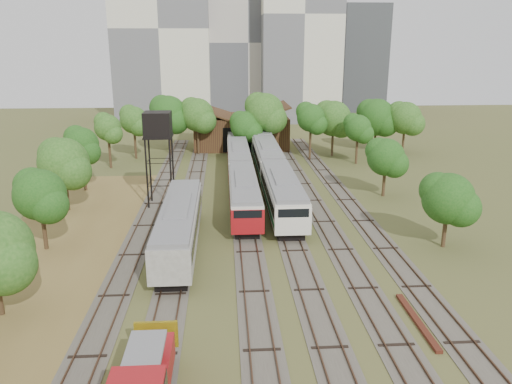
{
  "coord_description": "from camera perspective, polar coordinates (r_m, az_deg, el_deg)",
  "views": [
    {
      "loc": [
        -3.99,
        -29.33,
        17.03
      ],
      "look_at": [
        -0.76,
        20.49,
        2.5
      ],
      "focal_mm": 35.0,
      "sensor_mm": 36.0,
      "label": 1
    }
  ],
  "objects": [
    {
      "name": "railcar_green_set",
      "position": [
        69.15,
        1.35,
        3.81
      ],
      "size": [
        3.31,
        52.08,
        4.1
      ],
      "color": "black",
      "rests_on": "ground"
    },
    {
      "name": "tower_left",
      "position": [
        125.18,
        -10.65,
        17.78
      ],
      "size": [
        22.0,
        16.0,
        42.0
      ],
      "primitive_type": "cube",
      "color": "beige",
      "rests_on": "ground"
    },
    {
      "name": "tower_right",
      "position": [
        122.85,
        5.0,
        19.42
      ],
      "size": [
        18.0,
        16.0,
        48.0
      ],
      "primitive_type": "cube",
      "color": "beige",
      "rests_on": "ground"
    },
    {
      "name": "tower_far_right",
      "position": [
        144.44,
        11.94,
        14.69
      ],
      "size": [
        12.0,
        12.0,
        28.0
      ],
      "primitive_type": "cube",
      "color": "#393D40",
      "rests_on": "ground"
    },
    {
      "name": "tree_band_far",
      "position": [
        81.49,
        2.68,
        8.57
      ],
      "size": [
        48.41,
        10.88,
        10.07
      ],
      "color": "#382616",
      "rests_on": "ground"
    },
    {
      "name": "old_grey_coach",
      "position": [
        43.91,
        -8.75,
        -3.79
      ],
      "size": [
        3.17,
        18.0,
        3.93
      ],
      "color": "black",
      "rests_on": "ground"
    },
    {
      "name": "rail_pile_far",
      "position": [
        34.67,
        17.94,
        -13.85
      ],
      "size": [
        0.43,
        6.91,
        0.22
      ],
      "primitive_type": "cube",
      "color": "#512317",
      "rests_on": "ground"
    },
    {
      "name": "tower_centre",
      "position": [
        129.47,
        -1.1,
        16.65
      ],
      "size": [
        20.0,
        18.0,
        36.0
      ],
      "primitive_type": "cube",
      "color": "#B7AFA6",
      "rests_on": "ground"
    },
    {
      "name": "dry_grass_patch",
      "position": [
        43.35,
        -22.47,
        -8.19
      ],
      "size": [
        14.0,
        60.0,
        0.04
      ],
      "primitive_type": "cube",
      "color": "brown",
      "rests_on": "ground"
    },
    {
      "name": "maintenance_shed",
      "position": [
        88.49,
        -1.74,
        7.04
      ],
      "size": [
        16.45,
        11.55,
        7.58
      ],
      "color": "#361D13",
      "rests_on": "ground"
    },
    {
      "name": "ground",
      "position": [
        34.15,
        3.6,
        -13.72
      ],
      "size": [
        240.0,
        240.0,
        0.0
      ],
      "primitive_type": "plane",
      "color": "#475123",
      "rests_on": "ground"
    },
    {
      "name": "tracks",
      "position": [
        57.02,
        -0.2,
        -1.11
      ],
      "size": [
        24.6,
        80.0,
        0.19
      ],
      "color": "#4C473D",
      "rests_on": "ground"
    },
    {
      "name": "railcar_rear",
      "position": [
        87.78,
        -2.37,
        6.29
      ],
      "size": [
        2.92,
        16.08,
        3.61
      ],
      "color": "black",
      "rests_on": "ground"
    },
    {
      "name": "tree_band_right",
      "position": [
        58.92,
        15.5,
        3.65
      ],
      "size": [
        5.37,
        37.08,
        7.43
      ],
      "color": "#382616",
      "rests_on": "ground"
    },
    {
      "name": "tree_band_left",
      "position": [
        48.33,
        -22.89,
        0.71
      ],
      "size": [
        7.34,
        53.8,
        7.94
      ],
      "color": "#382616",
      "rests_on": "ground"
    },
    {
      "name": "water_tower",
      "position": [
        55.19,
        -11.16,
        7.29
      ],
      "size": [
        3.0,
        3.0,
        10.38
      ],
      "color": "black",
      "rests_on": "ground"
    },
    {
      "name": "railcar_red_set",
      "position": [
        61.11,
        -1.73,
        1.97
      ],
      "size": [
        3.04,
        34.58,
        3.76
      ],
      "color": "black",
      "rests_on": "ground"
    }
  ]
}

